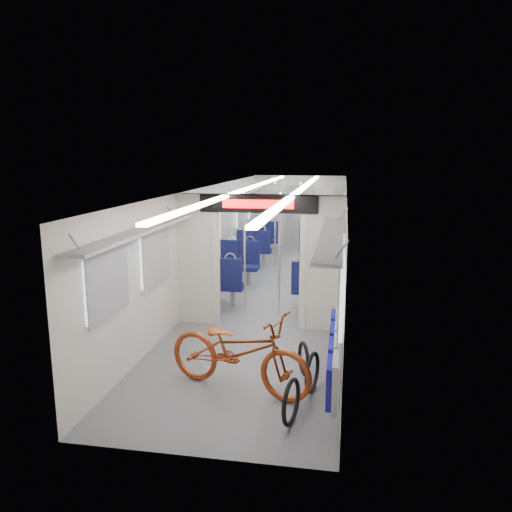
{
  "coord_description": "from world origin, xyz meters",
  "views": [
    {
      "loc": [
        1.41,
        -10.3,
        2.95
      ],
      "look_at": [
        -0.07,
        -1.88,
        1.22
      ],
      "focal_mm": 35.0,
      "sensor_mm": 36.0,
      "label": 1
    }
  ],
  "objects_px": {
    "seat_bay_near_left": "(230,269)",
    "seat_bay_far_right": "(325,244)",
    "stanchion_far_left": "(275,228)",
    "bike_hoop_c": "(304,360)",
    "stanchion_near_right": "(279,255)",
    "bike_hoop_a": "(291,404)",
    "bicycle": "(239,351)",
    "flip_bench": "(334,353)",
    "bike_hoop_b": "(312,374)",
    "seat_bay_near_right": "(318,273)",
    "seat_bay_far_left": "(260,241)",
    "stanchion_far_right": "(300,230)",
    "stanchion_near_left": "(245,253)"
  },
  "relations": [
    {
      "from": "seat_bay_near_left",
      "to": "seat_bay_far_right",
      "type": "bearing_deg",
      "value": 61.0
    },
    {
      "from": "stanchion_far_left",
      "to": "bike_hoop_c",
      "type": "bearing_deg",
      "value": -78.44
    },
    {
      "from": "stanchion_near_right",
      "to": "bike_hoop_a",
      "type": "bearing_deg",
      "value": -80.55
    },
    {
      "from": "bicycle",
      "to": "stanchion_far_left",
      "type": "height_order",
      "value": "stanchion_far_left"
    },
    {
      "from": "flip_bench",
      "to": "bike_hoop_b",
      "type": "distance_m",
      "value": 0.44
    },
    {
      "from": "seat_bay_near_right",
      "to": "stanchion_near_right",
      "type": "xyz_separation_m",
      "value": [
        -0.66,
        -1.26,
        0.61
      ]
    },
    {
      "from": "bike_hoop_a",
      "to": "bike_hoop_b",
      "type": "xyz_separation_m",
      "value": [
        0.18,
        0.82,
        -0.0
      ]
    },
    {
      "from": "bike_hoop_c",
      "to": "seat_bay_near_left",
      "type": "bearing_deg",
      "value": 116.46
    },
    {
      "from": "bicycle",
      "to": "seat_bay_far_left",
      "type": "relative_size",
      "value": 0.99
    },
    {
      "from": "bike_hoop_c",
      "to": "seat_bay_far_left",
      "type": "height_order",
      "value": "seat_bay_far_left"
    },
    {
      "from": "bike_hoop_c",
      "to": "stanchion_far_right",
      "type": "height_order",
      "value": "stanchion_far_right"
    },
    {
      "from": "seat_bay_near_left",
      "to": "flip_bench",
      "type": "bearing_deg",
      "value": -62.17
    },
    {
      "from": "seat_bay_near_right",
      "to": "stanchion_near_left",
      "type": "relative_size",
      "value": 0.9
    },
    {
      "from": "bike_hoop_b",
      "to": "stanchion_near_right",
      "type": "height_order",
      "value": "stanchion_near_right"
    },
    {
      "from": "stanchion_near_left",
      "to": "flip_bench",
      "type": "bearing_deg",
      "value": -61.39
    },
    {
      "from": "seat_bay_far_left",
      "to": "bike_hoop_b",
      "type": "bearing_deg",
      "value": -75.83
    },
    {
      "from": "flip_bench",
      "to": "stanchion_far_left",
      "type": "bearing_deg",
      "value": 104.04
    },
    {
      "from": "bike_hoop_c",
      "to": "seat_bay_far_right",
      "type": "relative_size",
      "value": 0.21
    },
    {
      "from": "seat_bay_near_left",
      "to": "seat_bay_far_right",
      "type": "height_order",
      "value": "seat_bay_far_right"
    },
    {
      "from": "bike_hoop_c",
      "to": "seat_bay_far_right",
      "type": "bearing_deg",
      "value": 90.07
    },
    {
      "from": "bike_hoop_b",
      "to": "stanchion_far_right",
      "type": "bearing_deg",
      "value": 96.67
    },
    {
      "from": "stanchion_near_left",
      "to": "bicycle",
      "type": "bearing_deg",
      "value": -80.11
    },
    {
      "from": "flip_bench",
      "to": "seat_bay_far_left",
      "type": "distance_m",
      "value": 8.41
    },
    {
      "from": "flip_bench",
      "to": "bike_hoop_c",
      "type": "relative_size",
      "value": 4.53
    },
    {
      "from": "bike_hoop_b",
      "to": "seat_bay_far_right",
      "type": "height_order",
      "value": "seat_bay_far_right"
    },
    {
      "from": "bike_hoop_a",
      "to": "bike_hoop_c",
      "type": "height_order",
      "value": "bike_hoop_a"
    },
    {
      "from": "bike_hoop_a",
      "to": "seat_bay_far_left",
      "type": "relative_size",
      "value": 0.27
    },
    {
      "from": "bike_hoop_a",
      "to": "stanchion_near_right",
      "type": "height_order",
      "value": "stanchion_near_right"
    },
    {
      "from": "bicycle",
      "to": "seat_bay_near_left",
      "type": "bearing_deg",
      "value": 31.8
    },
    {
      "from": "bike_hoop_b",
      "to": "stanchion_near_left",
      "type": "distance_m",
      "value": 3.59
    },
    {
      "from": "seat_bay_near_right",
      "to": "seat_bay_far_right",
      "type": "height_order",
      "value": "seat_bay_far_right"
    },
    {
      "from": "bike_hoop_a",
      "to": "stanchion_far_right",
      "type": "height_order",
      "value": "stanchion_far_right"
    },
    {
      "from": "bike_hoop_a",
      "to": "stanchion_far_right",
      "type": "distance_m",
      "value": 7.15
    },
    {
      "from": "bicycle",
      "to": "bike_hoop_c",
      "type": "xyz_separation_m",
      "value": [
        0.78,
        0.59,
        -0.32
      ]
    },
    {
      "from": "bicycle",
      "to": "stanchion_near_left",
      "type": "bearing_deg",
      "value": 27.51
    },
    {
      "from": "seat_bay_far_right",
      "to": "stanchion_far_left",
      "type": "distance_m",
      "value": 1.82
    },
    {
      "from": "bicycle",
      "to": "stanchion_near_right",
      "type": "height_order",
      "value": "stanchion_near_right"
    },
    {
      "from": "seat_bay_far_right",
      "to": "stanchion_far_right",
      "type": "bearing_deg",
      "value": -112.62
    },
    {
      "from": "flip_bench",
      "to": "seat_bay_far_right",
      "type": "height_order",
      "value": "seat_bay_far_right"
    },
    {
      "from": "bike_hoop_c",
      "to": "stanchion_far_left",
      "type": "bearing_deg",
      "value": 101.56
    },
    {
      "from": "stanchion_near_right",
      "to": "stanchion_far_left",
      "type": "bearing_deg",
      "value": 99.01
    },
    {
      "from": "stanchion_near_right",
      "to": "bicycle",
      "type": "bearing_deg",
      "value": -92.07
    },
    {
      "from": "bike_hoop_b",
      "to": "seat_bay_near_right",
      "type": "bearing_deg",
      "value": 92.09
    },
    {
      "from": "bike_hoop_b",
      "to": "stanchion_near_left",
      "type": "height_order",
      "value": "stanchion_near_left"
    },
    {
      "from": "stanchion_near_right",
      "to": "bike_hoop_b",
      "type": "bearing_deg",
      "value": -74.75
    },
    {
      "from": "flip_bench",
      "to": "bike_hoop_b",
      "type": "bearing_deg",
      "value": 164.28
    },
    {
      "from": "bike_hoop_c",
      "to": "stanchion_far_right",
      "type": "distance_m",
      "value": 5.87
    },
    {
      "from": "seat_bay_far_right",
      "to": "stanchion_near_left",
      "type": "bearing_deg",
      "value": -106.5
    },
    {
      "from": "seat_bay_near_left",
      "to": "seat_bay_near_right",
      "type": "relative_size",
      "value": 1.03
    },
    {
      "from": "bicycle",
      "to": "stanchion_far_right",
      "type": "relative_size",
      "value": 0.87
    }
  ]
}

